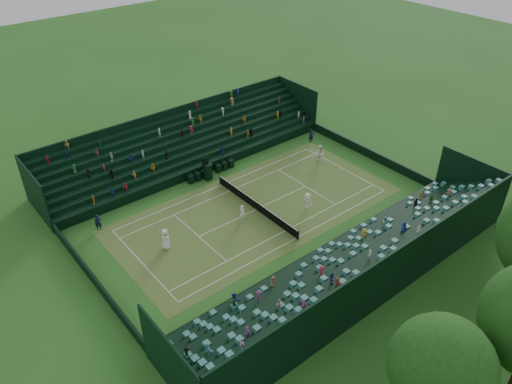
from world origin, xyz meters
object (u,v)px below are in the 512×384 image
tennis_net (256,205)px  player_near_west (165,239)px  player_far_west (320,154)px  player_near_east (242,213)px  umpire_chair (208,170)px  player_far_east (307,201)px

tennis_net → player_near_west: (-0.40, -9.38, 0.46)m
player_far_west → player_near_east: bearing=-85.0°
umpire_chair → player_far_east: bearing=23.4°
player_near_west → player_near_east: player_near_west is taller
umpire_chair → player_far_east: (10.04, 4.35, -0.33)m
tennis_net → player_near_east: 2.15m
tennis_net → player_near_west: bearing=-92.5°
player_far_west → player_far_east: player_far_west is taller
umpire_chair → player_near_west: (6.86, -8.94, -0.15)m
player_far_east → umpire_chair: bearing=-164.2°
player_near_east → player_far_east: bearing=-106.6°
player_near_west → tennis_net: bearing=-102.7°
tennis_net → player_far_east: 4.80m
player_far_west → umpire_chair: bearing=-121.1°
umpire_chair → player_far_east: umpire_chair is taller
player_near_west → player_near_east: bearing=-107.8°
player_near_east → player_far_west: size_ratio=0.85×
tennis_net → player_near_west: 9.40m
umpire_chair → player_near_west: size_ratio=1.35×
umpire_chair → player_near_east: 8.00m
tennis_net → player_near_east: player_near_east is taller
umpire_chair → player_near_west: bearing=-52.5°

